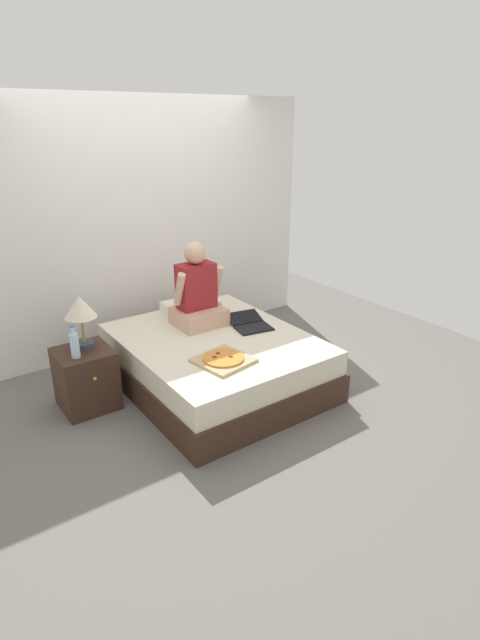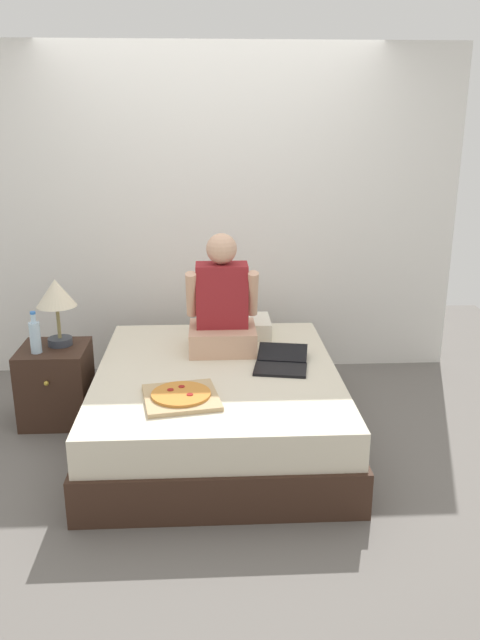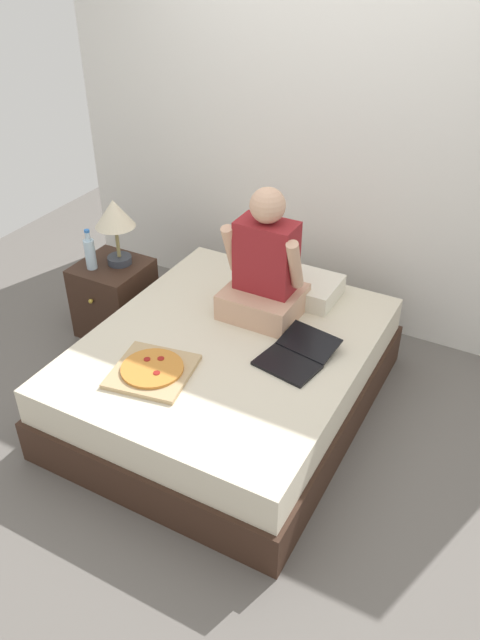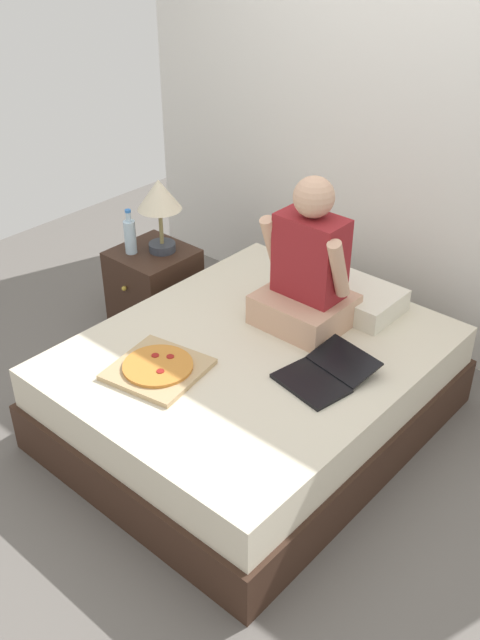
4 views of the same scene
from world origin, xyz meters
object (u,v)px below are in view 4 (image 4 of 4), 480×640
Objects in this scene: nightstand_left at (155,289)px; water_bottle at (130,236)px; lamp_on_left_nightstand at (159,200)px; person_seated at (308,272)px; bed at (253,387)px; pizza_box at (158,368)px; laptop at (322,376)px.

water_bottle is (-0.08, -0.09, 0.37)m from nightstand_left.
person_seated is (1.08, -0.01, -0.08)m from lamp_on_left_nightstand.
pizza_box reaches higher than bed.
nightstand_left is at bearing -128.62° from lamp_on_left_nightstand.
person_seated reaches higher than lamp_on_left_nightstand.
laptop is (1.44, -0.36, -0.35)m from lamp_on_left_nightstand.
lamp_on_left_nightstand is 1.63× the size of water_bottle.
water_bottle reaches higher than laptop.
pizza_box is (-0.20, -0.44, 0.26)m from bed.
pizza_box is (0.87, -0.77, 0.24)m from nightstand_left.
laptop is at bearing -14.08° from lamp_on_left_nightstand.
person_seated is 1.68× the size of laptop.
lamp_on_left_nightstand reaches higher than water_bottle.
pizza_box is (-0.25, -0.80, -0.27)m from person_seated.
nightstand_left is at bearing 138.77° from pizza_box.
person_seated reaches higher than laptop.
water_bottle is 1.58m from laptop.
nightstand_left is at bearing 168.13° from laptop.
water_bottle reaches higher than pizza_box.
water_bottle is 1.18m from pizza_box.
water_bottle is at bearing -130.60° from lamp_on_left_nightstand.
water_bottle is (-1.16, 0.23, 0.39)m from bed.
pizza_box is at bearing -35.32° from water_bottle.
person_seated is at bearing 135.88° from laptop.
lamp_on_left_nightstand is at bearing 135.63° from pizza_box.
nightstand_left is 0.59m from lamp_on_left_nightstand.
nightstand_left is 1.53m from laptop.
nightstand_left reaches higher than bed.
bed is 6.68× the size of water_bottle.
water_bottle is at bearing 171.93° from laptop.
nightstand_left is (-1.08, 0.32, 0.02)m from bed.
lamp_on_left_nightstand reaches higher than pizza_box.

